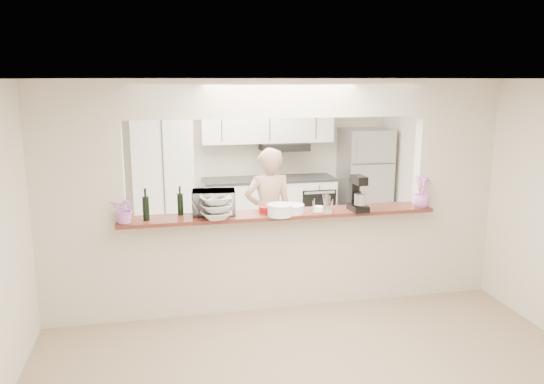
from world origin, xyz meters
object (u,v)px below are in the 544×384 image
object	(u,v)px
toaster_oven	(214,202)
person	(269,215)
stand_mixer	(358,195)
refrigerator	(364,180)

from	to	relation	value
toaster_oven	person	distance (m)	1.13
stand_mixer	person	distance (m)	1.30
refrigerator	toaster_oven	distance (m)	3.80
refrigerator	person	bearing A→B (deg)	-137.21
stand_mixer	person	xyz separation A→B (m)	(-0.80, 0.94, -0.43)
person	stand_mixer	bearing A→B (deg)	127.06
toaster_oven	person	size ratio (longest dim) A/B	0.27
refrigerator	toaster_oven	bearing A→B (deg)	-136.61
refrigerator	stand_mixer	distance (m)	3.06
refrigerator	toaster_oven	xyz separation A→B (m)	(-2.75, -2.60, 0.37)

